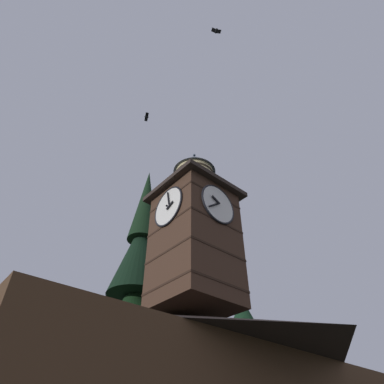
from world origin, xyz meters
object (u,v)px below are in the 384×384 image
(moon, at_px, (150,343))
(flying_bird_low, at_px, (216,31))
(pine_tree_behind, at_px, (131,334))
(clock_tower, at_px, (195,230))
(flying_bird_high, at_px, (147,117))

(moon, relative_size, flying_bird_low, 3.52)
(pine_tree_behind, relative_size, moon, 10.80)
(clock_tower, relative_size, pine_tree_behind, 0.47)
(flying_bird_high, xyz_separation_m, flying_bird_low, (0.44, 7.03, -0.14))
(moon, xyz_separation_m, flying_bird_high, (21.16, 29.29, 4.84))
(pine_tree_behind, distance_m, flying_bird_low, 17.39)
(clock_tower, distance_m, flying_bird_high, 8.92)
(pine_tree_behind, xyz_separation_m, flying_bird_low, (4.20, 12.24, 11.63))
(flying_bird_low, bearing_deg, pine_tree_behind, -108.94)
(pine_tree_behind, relative_size, flying_bird_low, 38.03)
(moon, xyz_separation_m, flying_bird_low, (21.60, 36.32, 4.70))
(moon, distance_m, flying_bird_high, 36.46)
(clock_tower, xyz_separation_m, flying_bird_high, (2.75, -1.59, 8.34))
(pine_tree_behind, bearing_deg, clock_tower, 81.59)
(clock_tower, relative_size, flying_bird_high, 13.49)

